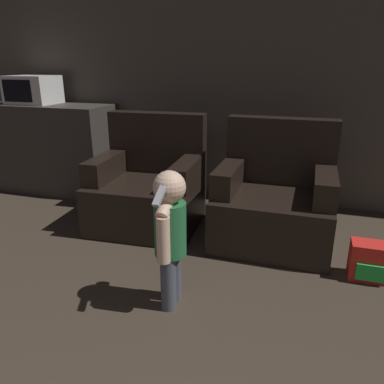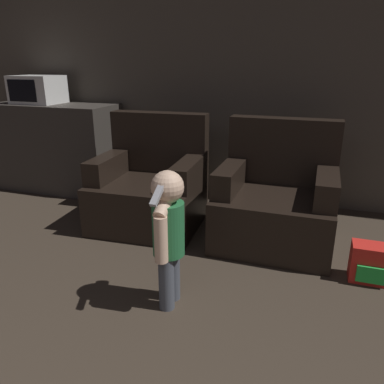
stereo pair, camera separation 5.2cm
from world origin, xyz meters
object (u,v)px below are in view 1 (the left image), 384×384
object	(u,v)px
armchair_left	(149,188)
toy_backpack	(370,261)
person_toddler	(170,229)
armchair_right	(274,201)
microwave	(33,90)

from	to	relation	value
armchair_left	toy_backpack	bearing A→B (deg)	-16.43
armchair_left	toy_backpack	world-z (taller)	armchair_left
armchair_left	person_toddler	bearing A→B (deg)	-63.82
person_toddler	armchair_right	bearing A→B (deg)	154.36
armchair_right	microwave	xyz separation A→B (m)	(-2.67, 0.57, 0.77)
armchair_right	toy_backpack	xyz separation A→B (m)	(0.68, -0.41, -0.20)
armchair_left	armchair_right	bearing A→B (deg)	-3.28
person_toddler	microwave	distance (m)	2.80
armchair_left	toy_backpack	xyz separation A→B (m)	(1.77, -0.41, -0.20)
toy_backpack	armchair_left	bearing A→B (deg)	166.85
armchair_left	toy_backpack	size ratio (longest dim) A/B	3.73
person_toddler	toy_backpack	size ratio (longest dim) A/B	3.25
person_toddler	toy_backpack	xyz separation A→B (m)	(1.16, 0.66, -0.37)
microwave	armchair_right	bearing A→B (deg)	-12.08
person_toddler	toy_backpack	distance (m)	1.39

